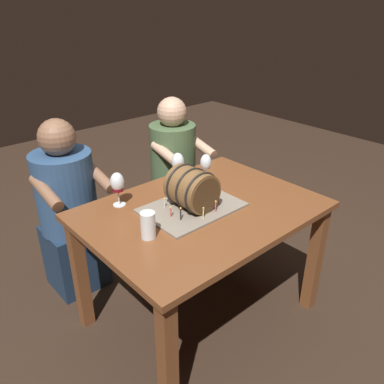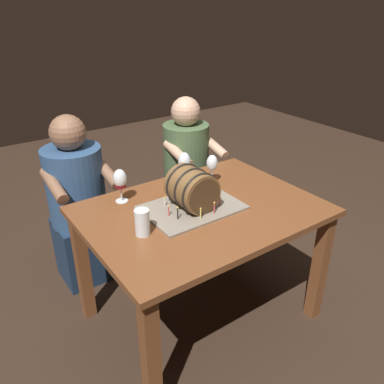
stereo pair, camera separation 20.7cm
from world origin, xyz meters
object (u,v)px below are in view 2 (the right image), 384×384
object	(u,v)px
wine_glass_red	(120,180)
person_seated_left	(79,206)
person_seated_right	(186,178)
beer_pint	(142,224)
barrel_cake	(192,191)
wine_glass_amber	(184,163)
dining_table	(202,226)
wine_glass_empty	(212,164)

from	to	relation	value
wine_glass_red	person_seated_left	xyz separation A→B (m)	(-0.11, 0.45, -0.33)
person_seated_right	beer_pint	bearing A→B (deg)	-134.82
barrel_cake	wine_glass_amber	distance (m)	0.36
dining_table	barrel_cake	xyz separation A→B (m)	(-0.04, 0.03, 0.22)
dining_table	wine_glass_amber	distance (m)	0.44
wine_glass_empty	dining_table	bearing A→B (deg)	-136.87
barrel_cake	wine_glass_amber	world-z (taller)	barrel_cake
wine_glass_amber	beer_pint	xyz separation A→B (m)	(-0.51, -0.40, -0.06)
dining_table	person_seated_left	xyz separation A→B (m)	(-0.43, 0.78, -0.09)
barrel_cake	person_seated_right	distance (m)	0.94
beer_pint	person_seated_right	xyz separation A→B (m)	(0.82, 0.82, -0.28)
wine_glass_empty	person_seated_right	size ratio (longest dim) A/B	0.16
dining_table	wine_glass_red	bearing A→B (deg)	134.24
barrel_cake	wine_glass_red	xyz separation A→B (m)	(-0.28, 0.30, 0.03)
wine_glass_amber	person_seated_left	world-z (taller)	person_seated_left
dining_table	wine_glass_empty	xyz separation A→B (m)	(0.25, 0.23, 0.24)
barrel_cake	person_seated_right	xyz separation A→B (m)	(0.47, 0.75, -0.32)
beer_pint	person_seated_right	distance (m)	1.19
barrel_cake	wine_glass_empty	size ratio (longest dim) A/B	2.85
wine_glass_red	beer_pint	world-z (taller)	wine_glass_red
dining_table	beer_pint	xyz separation A→B (m)	(-0.39, -0.04, 0.17)
wine_glass_empty	wine_glass_red	distance (m)	0.57
dining_table	wine_glass_red	size ratio (longest dim) A/B	6.48
beer_pint	person_seated_left	bearing A→B (deg)	92.95
wine_glass_empty	beer_pint	world-z (taller)	wine_glass_empty
person_seated_left	person_seated_right	xyz separation A→B (m)	(0.86, -0.00, -0.02)
person_seated_left	beer_pint	bearing A→B (deg)	-87.05
wine_glass_amber	beer_pint	bearing A→B (deg)	-142.30
barrel_cake	wine_glass_empty	bearing A→B (deg)	34.65
wine_glass_red	beer_pint	size ratio (longest dim) A/B	1.46
beer_pint	person_seated_right	bearing A→B (deg)	45.18
wine_glass_amber	beer_pint	world-z (taller)	wine_glass_amber
wine_glass_empty	beer_pint	size ratio (longest dim) A/B	1.37
barrel_cake	person_seated_right	bearing A→B (deg)	57.67
barrel_cake	dining_table	bearing A→B (deg)	-34.81
barrel_cake	person_seated_right	size ratio (longest dim) A/B	0.45
dining_table	wine_glass_amber	bearing A→B (deg)	70.35
wine_glass_empty	wine_glass_red	size ratio (longest dim) A/B	0.94
dining_table	person_seated_right	bearing A→B (deg)	61.10
barrel_cake	beer_pint	distance (m)	0.35
barrel_cake	person_seated_left	world-z (taller)	person_seated_left
dining_table	wine_glass_empty	distance (m)	0.41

